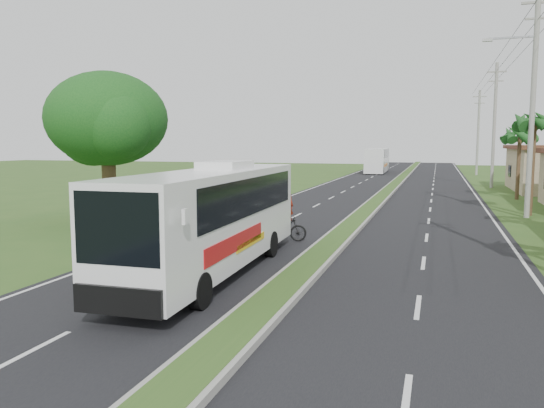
% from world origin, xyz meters
% --- Properties ---
extents(ground, '(180.00, 180.00, 0.00)m').
position_xyz_m(ground, '(0.00, 0.00, 0.00)').
color(ground, '#31541E').
rests_on(ground, ground).
extents(road_asphalt, '(14.00, 160.00, 0.02)m').
position_xyz_m(road_asphalt, '(0.00, 20.00, 0.01)').
color(road_asphalt, black).
rests_on(road_asphalt, ground).
extents(median_strip, '(1.20, 160.00, 0.18)m').
position_xyz_m(median_strip, '(0.00, 20.00, 0.10)').
color(median_strip, gray).
rests_on(median_strip, ground).
extents(lane_edge_left, '(0.12, 160.00, 0.01)m').
position_xyz_m(lane_edge_left, '(-6.70, 20.00, 0.00)').
color(lane_edge_left, silver).
rests_on(lane_edge_left, ground).
extents(lane_edge_right, '(0.12, 160.00, 0.01)m').
position_xyz_m(lane_edge_right, '(6.70, 20.00, 0.00)').
color(lane_edge_right, silver).
rests_on(lane_edge_right, ground).
extents(palm_verge_c, '(2.40, 2.40, 5.85)m').
position_xyz_m(palm_verge_c, '(8.80, 19.00, 5.12)').
color(palm_verge_c, '#473321').
rests_on(palm_verge_c, ground).
extents(palm_verge_d, '(2.40, 2.40, 5.25)m').
position_xyz_m(palm_verge_d, '(9.30, 28.00, 4.55)').
color(palm_verge_d, '#473321').
rests_on(palm_verge_d, ground).
extents(shade_tree, '(6.30, 6.00, 7.54)m').
position_xyz_m(shade_tree, '(-12.11, 10.02, 5.03)').
color(shade_tree, '#473321').
rests_on(shade_tree, ground).
extents(utility_pole_b, '(3.20, 0.28, 12.00)m').
position_xyz_m(utility_pole_b, '(8.47, 18.00, 6.26)').
color(utility_pole_b, gray).
rests_on(utility_pole_b, ground).
extents(utility_pole_c, '(1.60, 0.28, 11.00)m').
position_xyz_m(utility_pole_c, '(8.50, 38.00, 5.67)').
color(utility_pole_c, gray).
rests_on(utility_pole_c, ground).
extents(utility_pole_d, '(1.60, 0.28, 10.50)m').
position_xyz_m(utility_pole_d, '(8.50, 58.00, 5.42)').
color(utility_pole_d, gray).
rests_on(utility_pole_d, ground).
extents(coach_bus_main, '(2.49, 10.65, 3.42)m').
position_xyz_m(coach_bus_main, '(-2.60, 1.66, 1.88)').
color(coach_bus_main, white).
rests_on(coach_bus_main, ground).
extents(coach_bus_far, '(2.71, 11.22, 3.25)m').
position_xyz_m(coach_bus_far, '(-3.99, 59.67, 1.84)').
color(coach_bus_far, white).
rests_on(coach_bus_far, ground).
extents(motorcyclist, '(1.82, 0.93, 2.41)m').
position_xyz_m(motorcyclist, '(-2.00, 7.40, 0.89)').
color(motorcyclist, black).
rests_on(motorcyclist, ground).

